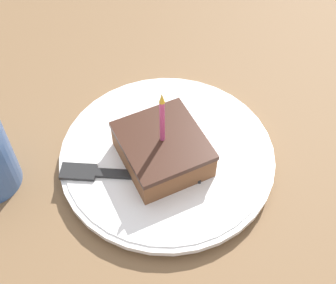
% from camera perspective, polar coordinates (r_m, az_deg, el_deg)
% --- Properties ---
extents(ground_plane, '(2.40, 2.40, 0.04)m').
position_cam_1_polar(ground_plane, '(0.66, -1.20, -1.56)').
color(ground_plane, brown).
rests_on(ground_plane, ground).
extents(plate, '(0.28, 0.28, 0.02)m').
position_cam_1_polar(plate, '(0.62, 0.00, -1.72)').
color(plate, white).
rests_on(plate, ground_plane).
extents(cake_slice, '(0.11, 0.10, 0.12)m').
position_cam_1_polar(cake_slice, '(0.59, -0.66, -0.88)').
color(cake_slice, brown).
rests_on(cake_slice, plate).
extents(fork, '(0.10, 0.16, 0.00)m').
position_cam_1_polar(fork, '(0.59, -5.90, -3.91)').
color(fork, '#262626').
rests_on(fork, plate).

